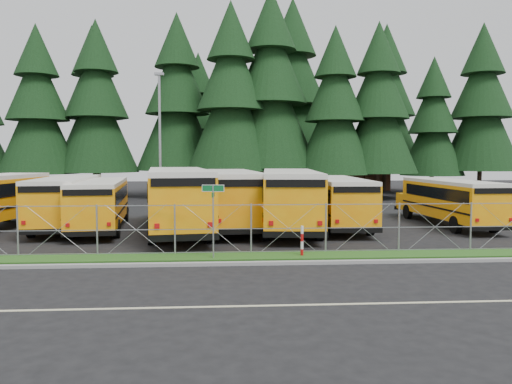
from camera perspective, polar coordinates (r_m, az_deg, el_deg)
ground at (r=21.04m, az=2.02°, el=-6.50°), size 120.00×120.00×0.00m
curb at (r=18.01m, az=3.04°, el=-8.10°), size 50.00×0.25×0.12m
grass_verge at (r=19.38m, az=2.54°, el=-7.32°), size 50.00×1.40×0.06m
road_lane_line at (r=13.32m, az=5.62°, el=-12.72°), size 50.00×0.12×0.01m
chainlink_fence at (r=19.90m, az=2.32°, el=-4.19°), size 44.00×0.10×2.00m
brick_building at (r=61.13m, az=3.80°, el=3.21°), size 22.00×10.00×6.00m
bus_1 at (r=28.74m, az=-20.70°, el=-1.16°), size 3.46×10.71×2.76m
bus_2 at (r=27.44m, az=-17.33°, el=-1.45°), size 3.58×10.24×2.63m
bus_3 at (r=25.79m, az=-8.94°, el=-0.97°), size 4.50×12.63×3.24m
bus_4 at (r=27.19m, az=-3.00°, el=-0.83°), size 3.75×11.97×3.09m
bus_5 at (r=26.38m, az=3.84°, el=-0.94°), size 3.84×12.13×3.13m
bus_6 at (r=27.69m, az=9.25°, el=-1.19°), size 2.86×10.41×2.71m
bus_east at (r=29.96m, az=21.11°, el=-1.15°), size 2.62×9.88×2.57m
street_sign at (r=18.66m, az=-4.92°, el=-1.54°), size 0.83×0.55×2.81m
striped_bollard at (r=19.34m, az=5.28°, el=-5.64°), size 0.11×0.11×1.20m
light_standard at (r=38.52m, az=-10.92°, el=6.41°), size 0.70×0.35×10.14m
conifer_1 at (r=49.75m, az=-23.66°, el=8.38°), size 7.16×7.16×15.83m
conifer_2 at (r=49.20m, az=-17.70°, el=9.00°), size 7.49×7.49×16.56m
conifer_3 at (r=48.91m, az=-8.96°, el=9.75°), size 7.93×7.93×17.54m
conifer_4 at (r=45.49m, az=-2.87°, el=10.36°), size 8.03×8.03×17.76m
conifer_5 at (r=46.96m, az=1.70°, el=11.14°), size 8.74×8.74×19.34m
conifer_6 at (r=45.88m, az=9.00°, el=8.90°), size 7.05×7.05×15.58m
conifer_7 at (r=47.46m, az=13.77°, el=9.01°), size 7.30×7.30×16.15m
conifer_8 at (r=52.76m, az=19.57°, el=7.07°), size 6.21×6.21×13.74m
conifer_9 at (r=54.70m, az=24.37°, el=8.56°), size 7.70×7.70×17.03m
conifer_10 at (r=53.64m, az=-18.08°, el=8.83°), size 7.72×7.72×17.07m
conifer_11 at (r=54.14m, az=-6.58°, el=7.82°), size 6.75×6.75×14.93m
conifer_12 at (r=54.79m, az=4.18°, el=10.88°), size 9.41×9.41×20.82m
conifer_13 at (r=58.35m, az=14.59°, el=9.25°), size 8.41×8.41×18.61m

